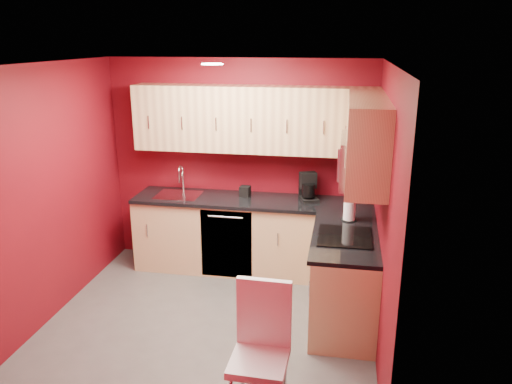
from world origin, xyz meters
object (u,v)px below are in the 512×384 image
(microwave, at_px, (362,161))
(napkin_holder, at_px, (245,191))
(dining_chair, at_px, (259,355))
(paper_towel, at_px, (350,207))
(sink, at_px, (179,192))
(coffee_maker, at_px, (309,187))

(microwave, xyz_separation_m, napkin_holder, (-1.29, 1.08, -0.69))
(dining_chair, bearing_deg, paper_towel, 73.14)
(sink, relative_size, napkin_holder, 4.19)
(paper_towel, bearing_deg, coffee_maker, 127.73)
(microwave, distance_m, paper_towel, 0.77)
(paper_towel, xyz_separation_m, dining_chair, (-0.62, -1.87, -0.54))
(microwave, xyz_separation_m, paper_towel, (-0.08, 0.47, -0.61))
(microwave, xyz_separation_m, dining_chair, (-0.69, -1.40, -1.15))
(paper_towel, height_order, dining_chair, paper_towel)
(coffee_maker, relative_size, napkin_holder, 2.56)
(sink, distance_m, dining_chair, 2.81)
(sink, height_order, napkin_holder, sink)
(sink, relative_size, paper_towel, 1.82)
(napkin_holder, height_order, dining_chair, napkin_holder)
(microwave, bearing_deg, coffee_maker, 116.65)
(dining_chair, bearing_deg, microwave, 64.96)
(sink, xyz_separation_m, napkin_holder, (0.80, 0.08, 0.03))
(napkin_holder, bearing_deg, coffee_maker, -0.93)
(coffee_maker, bearing_deg, sink, 160.30)
(microwave, distance_m, napkin_holder, 1.82)
(napkin_holder, bearing_deg, microwave, -39.79)
(microwave, bearing_deg, paper_towel, 99.22)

